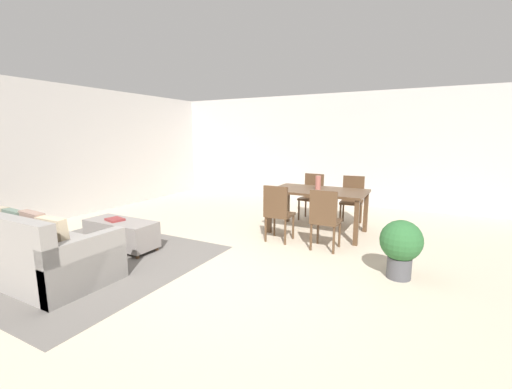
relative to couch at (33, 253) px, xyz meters
name	(u,v)px	position (x,y,z in m)	size (l,w,h in m)	color
ground_plane	(228,274)	(2.04, 1.15, -0.30)	(10.80, 10.80, 0.00)	beige
wall_back	(336,149)	(2.04, 6.15, 1.05)	(9.00, 0.12, 2.70)	beige
wall_left	(44,153)	(-2.46, 1.65, 1.05)	(0.12, 11.00, 2.70)	beige
area_rug	(86,260)	(0.06, 0.62, -0.29)	(3.00, 2.80, 0.01)	slate
couch	(33,253)	(0.00, 0.00, 0.00)	(1.99, 0.95, 0.86)	gray
ottoman_table	(121,233)	(0.12, 1.18, -0.05)	(1.14, 0.47, 0.44)	gray
dining_table	(318,195)	(2.46, 3.41, 0.37)	(1.61, 0.95, 0.76)	#513823
dining_chair_near_left	(278,210)	(2.06, 2.59, 0.22)	(0.40, 0.40, 0.92)	#513823
dining_chair_near_right	(325,216)	(2.83, 2.54, 0.22)	(0.40, 0.40, 0.92)	#513823
dining_chair_far_left	(312,194)	(2.07, 4.27, 0.22)	(0.43, 0.43, 0.92)	#513823
dining_chair_far_right	(352,197)	(2.87, 4.28, 0.22)	(0.43, 0.43, 0.92)	#513823
vase_centerpiece	(318,183)	(2.45, 3.41, 0.58)	(0.09, 0.09, 0.24)	#B26659
book_on_ottoman	(115,219)	(0.04, 1.15, 0.16)	(0.26, 0.20, 0.03)	maroon
potted_plant	(401,245)	(3.91, 2.03, 0.12)	(0.49, 0.49, 0.71)	#4C4C51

